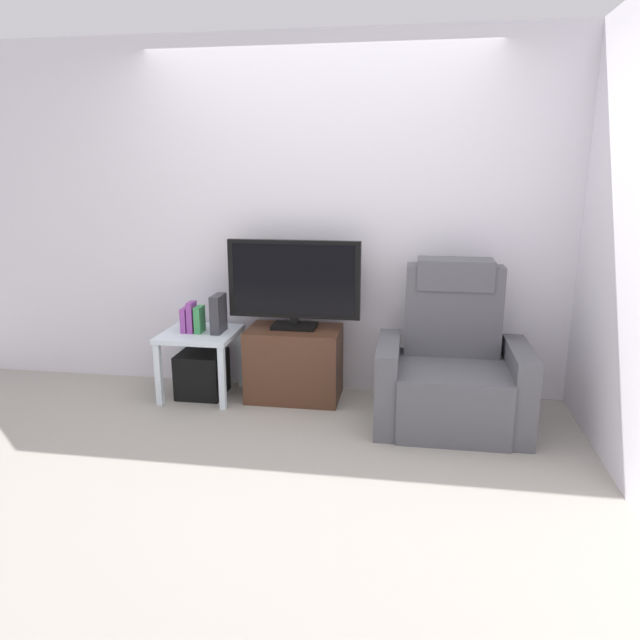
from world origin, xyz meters
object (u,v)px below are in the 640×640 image
(tv_stand, at_px, (294,363))
(side_table, at_px, (201,342))
(game_console, at_px, (218,314))
(book_leftmost, at_px, (185,320))
(recliner_armchair, at_px, (452,369))
(subwoofer_box, at_px, (202,374))
(book_middle, at_px, (192,317))
(television, at_px, (294,282))
(book_rightmost, at_px, (200,319))

(tv_stand, relative_size, side_table, 1.26)
(tv_stand, relative_size, game_console, 2.44)
(book_leftmost, bearing_deg, recliner_armchair, -5.57)
(subwoofer_box, distance_m, book_middle, 0.45)
(recliner_armchair, bearing_deg, television, 161.11)
(book_leftmost, relative_size, book_middle, 0.80)
(book_middle, xyz_separation_m, book_rightmost, (0.06, 0.00, -0.02))
(subwoofer_box, bearing_deg, side_table, 135.00)
(recliner_armchair, distance_m, book_rightmost, 1.84)
(tv_stand, xyz_separation_m, subwoofer_box, (-0.70, -0.06, -0.10))
(book_middle, height_order, game_console, game_console)
(book_rightmost, bearing_deg, tv_stand, 6.21)
(subwoofer_box, bearing_deg, recliner_armchair, -6.50)
(tv_stand, height_order, book_rightmost, book_rightmost)
(tv_stand, height_order, book_leftmost, book_leftmost)
(tv_stand, bearing_deg, recliner_armchair, -13.15)
(game_console, bearing_deg, side_table, -176.05)
(book_leftmost, xyz_separation_m, book_rightmost, (0.11, 0.00, 0.01))
(recliner_armchair, xyz_separation_m, game_console, (-1.68, 0.22, 0.26))
(recliner_armchair, height_order, book_leftmost, recliner_armchair)
(book_leftmost, bearing_deg, book_rightmost, 0.00)
(television, bearing_deg, game_console, -173.40)
(book_leftmost, xyz_separation_m, game_console, (0.24, 0.03, 0.05))
(television, relative_size, book_leftmost, 5.31)
(side_table, bearing_deg, television, 6.05)
(recliner_armchair, height_order, book_rightmost, recliner_armchair)
(television, bearing_deg, book_leftmost, -173.28)
(tv_stand, distance_m, television, 0.61)
(television, relative_size, recliner_armchair, 0.89)
(tv_stand, height_order, game_console, game_console)
(side_table, height_order, subwoofer_box, side_table)
(side_table, xyz_separation_m, game_console, (0.15, 0.01, 0.22))
(television, distance_m, recliner_armchair, 1.26)
(tv_stand, distance_m, book_leftmost, 0.86)
(television, xyz_separation_m, subwoofer_box, (-0.70, -0.07, -0.71))
(book_middle, bearing_deg, book_leftmost, 180.00)
(side_table, xyz_separation_m, book_middle, (-0.05, -0.02, 0.19))
(tv_stand, height_order, book_middle, book_middle)
(tv_stand, distance_m, recliner_armchair, 1.16)
(television, relative_size, subwoofer_box, 2.88)
(side_table, bearing_deg, book_leftmost, -168.69)
(recliner_armchair, xyz_separation_m, book_middle, (-1.87, 0.19, 0.24))
(tv_stand, relative_size, recliner_armchair, 0.63)
(side_table, relative_size, game_console, 1.94)
(game_console, bearing_deg, book_middle, -171.25)
(book_middle, height_order, book_rightmost, book_middle)
(subwoofer_box, height_order, book_middle, book_middle)
(book_leftmost, bearing_deg, tv_stand, 5.37)
(book_middle, bearing_deg, side_table, 21.85)
(subwoofer_box, relative_size, book_leftmost, 1.84)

